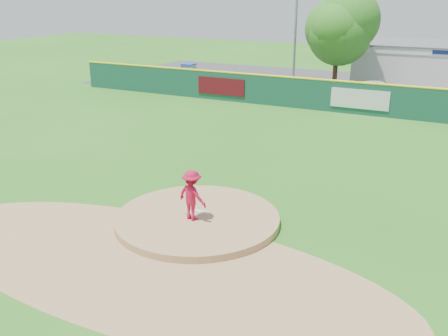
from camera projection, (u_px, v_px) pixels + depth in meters
The scene contains 12 objects.
ground at pixel (197, 222), 16.73m from camera, with size 120.00×120.00×0.00m, color #286B19.
pitchers_mound at pixel (197, 222), 16.73m from camera, with size 5.50×5.50×0.50m, color #9E774C.
pitching_rubber at pixel (202, 212), 16.90m from camera, with size 0.60×0.15×0.04m, color white.
infield_dirt_arc at pixel (146, 263), 14.20m from camera, with size 15.40×15.40×0.01m, color #9E774C.
parking_lot at pixel (365, 89), 39.48m from camera, with size 44.00×16.00×0.02m, color #38383A.
pitcher at pixel (192, 195), 16.13m from camera, with size 1.09×0.63×1.69m, color #AB0E31.
van at pixel (380, 91), 34.81m from camera, with size 2.26×4.91×1.36m, color white.
fence_banners at pixel (286, 92), 32.92m from camera, with size 13.25×0.04×1.20m.
playground_slide at pixel (188, 73), 42.03m from camera, with size 1.01×2.85×1.57m.
outfield_fence at pixel (337, 95), 31.53m from camera, with size 40.00×0.14×2.07m.
deciduous_tree at pixel (338, 30), 37.11m from camera, with size 5.60×5.60×7.36m.
light_pole_left at pixel (297, 8), 39.98m from camera, with size 1.75×0.25×11.00m.
Camera 1 is at (7.58, -13.15, 7.33)m, focal length 40.00 mm.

